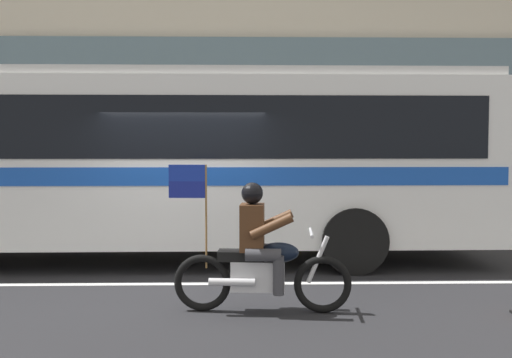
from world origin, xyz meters
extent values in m
plane|color=black|center=(0.00, 0.00, 0.00)|extent=(60.00, 60.00, 0.00)
cube|color=#B7B2A8|center=(0.00, 5.10, 0.07)|extent=(28.00, 3.80, 0.15)
cube|color=silver|center=(0.00, -0.60, 0.00)|extent=(26.60, 0.14, 0.01)
cube|color=#B2A893|center=(0.00, 7.40, 5.95)|extent=(28.00, 0.80, 11.91)
cube|color=#4C606B|center=(0.00, 6.96, 4.17)|extent=(25.76, 0.10, 1.40)
cube|color=white|center=(-0.37, 1.20, 1.73)|extent=(10.96, 2.63, 2.70)
cube|color=black|center=(-0.37, 1.20, 2.28)|extent=(10.08, 2.67, 0.96)
cube|color=#194CB2|center=(-0.37, 1.20, 1.53)|extent=(10.74, 2.66, 0.28)
cube|color=silver|center=(-0.37, 1.20, 3.14)|extent=(10.74, 2.50, 0.16)
cylinder|color=black|center=(2.64, 0.02, 0.52)|extent=(1.04, 0.30, 1.04)
torus|color=black|center=(1.86, -2.11, 0.34)|extent=(0.69, 0.14, 0.69)
torus|color=black|center=(0.41, -1.99, 0.34)|extent=(0.69, 0.14, 0.69)
cube|color=silver|center=(1.08, -2.05, 0.44)|extent=(0.66, 0.33, 0.36)
ellipsoid|color=black|center=(1.33, -2.07, 0.72)|extent=(0.50, 0.32, 0.24)
cube|color=black|center=(0.88, -2.03, 0.69)|extent=(0.58, 0.30, 0.12)
cylinder|color=silver|center=(1.80, -2.10, 0.65)|extent=(0.28, 0.08, 0.58)
cylinder|color=silver|center=(1.72, -2.10, 0.96)|extent=(0.09, 0.64, 0.04)
cylinder|color=silver|center=(0.77, -2.18, 0.39)|extent=(0.56, 0.13, 0.09)
cube|color=#4C2D19|center=(1.01, -2.04, 1.02)|extent=(0.31, 0.38, 0.56)
sphere|color=black|center=(1.01, -2.04, 1.44)|extent=(0.26, 0.26, 0.26)
cylinder|color=#38383D|center=(1.17, -1.87, 0.72)|extent=(0.43, 0.18, 0.15)
cylinder|color=#38383D|center=(1.35, -1.89, 0.48)|extent=(0.13, 0.13, 0.46)
cylinder|color=#38383D|center=(1.14, -2.23, 0.72)|extent=(0.43, 0.18, 0.15)
cylinder|color=#38383D|center=(1.32, -2.25, 0.48)|extent=(0.13, 0.13, 0.46)
cylinder|color=#4C2D19|center=(1.27, -1.86, 1.06)|extent=(0.52, 0.15, 0.32)
cylinder|color=#4C2D19|center=(1.24, -2.26, 1.06)|extent=(0.52, 0.15, 0.32)
cylinder|color=olive|center=(0.46, -2.00, 1.15)|extent=(0.02, 0.02, 1.25)
cube|color=#1933A5|center=(0.23, -1.98, 1.68)|extent=(0.44, 0.05, 0.20)
cube|color=navy|center=(0.23, -1.98, 1.47)|extent=(0.44, 0.05, 0.20)
cylinder|color=gold|center=(1.77, 3.76, 0.44)|extent=(0.22, 0.22, 0.58)
sphere|color=gold|center=(1.77, 3.76, 0.80)|extent=(0.20, 0.20, 0.20)
cylinder|color=gold|center=(1.77, 3.62, 0.47)|extent=(0.09, 0.10, 0.09)
camera|label=1|loc=(0.89, -9.14, 2.02)|focal=41.94mm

